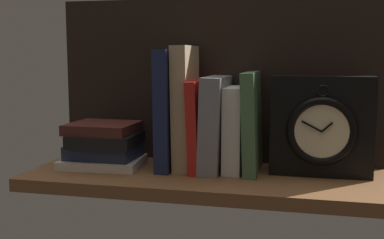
{
  "coord_description": "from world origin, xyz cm",
  "views": [
    {
      "loc": [
        19.17,
        -92.27,
        23.59
      ],
      "look_at": [
        -3.62,
        4.09,
        10.3
      ],
      "focal_mm": 44.87,
      "sensor_mm": 36.0,
      "label": 1
    }
  ],
  "objects_px": {
    "book_tan_shortstories": "(186,108)",
    "book_stack_side": "(104,145)",
    "book_navy_bierce": "(170,109)",
    "book_white_catcher": "(235,129)",
    "book_red_requiem": "(199,125)",
    "book_gray_chess": "(215,123)",
    "book_green_romantic": "(252,122)",
    "framed_clock": "(321,127)"
  },
  "relations": [
    {
      "from": "book_tan_shortstories",
      "to": "book_green_romantic",
      "type": "xyz_separation_m",
      "value": [
        0.14,
        0.0,
        -0.03
      ]
    },
    {
      "from": "book_green_romantic",
      "to": "book_red_requiem",
      "type": "bearing_deg",
      "value": 180.0
    },
    {
      "from": "book_tan_shortstories",
      "to": "book_red_requiem",
      "type": "bearing_deg",
      "value": 0.0
    },
    {
      "from": "book_white_catcher",
      "to": "book_stack_side",
      "type": "distance_m",
      "value": 0.28
    },
    {
      "from": "book_gray_chess",
      "to": "book_green_romantic",
      "type": "bearing_deg",
      "value": 0.0
    },
    {
      "from": "book_white_catcher",
      "to": "book_stack_side",
      "type": "bearing_deg",
      "value": -173.86
    },
    {
      "from": "book_gray_chess",
      "to": "book_tan_shortstories",
      "type": "bearing_deg",
      "value": 180.0
    },
    {
      "from": "book_red_requiem",
      "to": "book_gray_chess",
      "type": "distance_m",
      "value": 0.03
    },
    {
      "from": "book_gray_chess",
      "to": "book_white_catcher",
      "type": "relative_size",
      "value": 1.12
    },
    {
      "from": "book_tan_shortstories",
      "to": "book_white_catcher",
      "type": "relative_size",
      "value": 1.48
    },
    {
      "from": "book_tan_shortstories",
      "to": "book_navy_bierce",
      "type": "bearing_deg",
      "value": 180.0
    },
    {
      "from": "book_tan_shortstories",
      "to": "book_red_requiem",
      "type": "distance_m",
      "value": 0.05
    },
    {
      "from": "book_red_requiem",
      "to": "book_gray_chess",
      "type": "xyz_separation_m",
      "value": [
        0.03,
        0.0,
        0.0
      ]
    },
    {
      "from": "book_gray_chess",
      "to": "book_stack_side",
      "type": "relative_size",
      "value": 1.11
    },
    {
      "from": "book_gray_chess",
      "to": "book_white_catcher",
      "type": "distance_m",
      "value": 0.04
    },
    {
      "from": "book_tan_shortstories",
      "to": "book_stack_side",
      "type": "xyz_separation_m",
      "value": [
        -0.17,
        -0.03,
        -0.08
      ]
    },
    {
      "from": "book_red_requiem",
      "to": "book_green_romantic",
      "type": "height_order",
      "value": "book_green_romantic"
    },
    {
      "from": "book_stack_side",
      "to": "framed_clock",
      "type": "bearing_deg",
      "value": 3.49
    },
    {
      "from": "book_red_requiem",
      "to": "book_white_catcher",
      "type": "distance_m",
      "value": 0.08
    },
    {
      "from": "book_tan_shortstories",
      "to": "book_white_catcher",
      "type": "distance_m",
      "value": 0.11
    },
    {
      "from": "book_navy_bierce",
      "to": "book_gray_chess",
      "type": "height_order",
      "value": "book_navy_bierce"
    },
    {
      "from": "book_navy_bierce",
      "to": "book_tan_shortstories",
      "type": "bearing_deg",
      "value": 0.0
    },
    {
      "from": "book_tan_shortstories",
      "to": "book_green_romantic",
      "type": "distance_m",
      "value": 0.14
    },
    {
      "from": "book_gray_chess",
      "to": "book_green_romantic",
      "type": "height_order",
      "value": "book_green_romantic"
    },
    {
      "from": "book_white_catcher",
      "to": "book_stack_side",
      "type": "relative_size",
      "value": 0.99
    },
    {
      "from": "book_red_requiem",
      "to": "book_white_catcher",
      "type": "height_order",
      "value": "book_red_requiem"
    },
    {
      "from": "book_tan_shortstories",
      "to": "framed_clock",
      "type": "height_order",
      "value": "book_tan_shortstories"
    },
    {
      "from": "book_red_requiem",
      "to": "framed_clock",
      "type": "distance_m",
      "value": 0.25
    },
    {
      "from": "book_navy_bierce",
      "to": "book_green_romantic",
      "type": "xyz_separation_m",
      "value": [
        0.17,
        0.0,
        -0.02
      ]
    },
    {
      "from": "framed_clock",
      "to": "book_white_catcher",
      "type": "bearing_deg",
      "value": 179.17
    },
    {
      "from": "book_gray_chess",
      "to": "book_green_romantic",
      "type": "relative_size",
      "value": 0.95
    },
    {
      "from": "book_red_requiem",
      "to": "book_stack_side",
      "type": "height_order",
      "value": "book_red_requiem"
    },
    {
      "from": "book_stack_side",
      "to": "book_white_catcher",
      "type": "bearing_deg",
      "value": 6.14
    },
    {
      "from": "book_navy_bierce",
      "to": "book_stack_side",
      "type": "xyz_separation_m",
      "value": [
        -0.14,
        -0.03,
        -0.08
      ]
    },
    {
      "from": "book_white_catcher",
      "to": "book_tan_shortstories",
      "type": "bearing_deg",
      "value": 180.0
    },
    {
      "from": "book_gray_chess",
      "to": "framed_clock",
      "type": "bearing_deg",
      "value": -0.67
    },
    {
      "from": "book_stack_side",
      "to": "book_red_requiem",
      "type": "bearing_deg",
      "value": 8.39
    },
    {
      "from": "book_navy_bierce",
      "to": "framed_clock",
      "type": "xyz_separation_m",
      "value": [
        0.31,
        -0.0,
        -0.03
      ]
    },
    {
      "from": "book_white_catcher",
      "to": "book_red_requiem",
      "type": "bearing_deg",
      "value": 180.0
    },
    {
      "from": "book_navy_bierce",
      "to": "book_red_requiem",
      "type": "height_order",
      "value": "book_navy_bierce"
    },
    {
      "from": "book_gray_chess",
      "to": "book_green_romantic",
      "type": "distance_m",
      "value": 0.08
    },
    {
      "from": "book_tan_shortstories",
      "to": "book_stack_side",
      "type": "bearing_deg",
      "value": -170.2
    }
  ]
}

